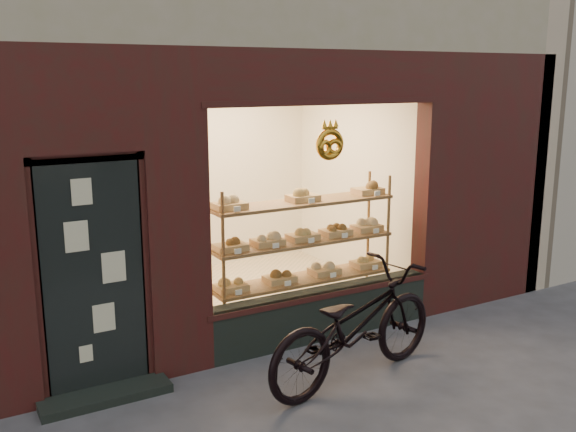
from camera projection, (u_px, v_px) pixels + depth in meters
display_shelf at (303, 254)px, 7.31m from camera, size 2.20×0.45×1.70m
bicycle at (355, 325)px, 6.01m from camera, size 2.19×1.11×1.10m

